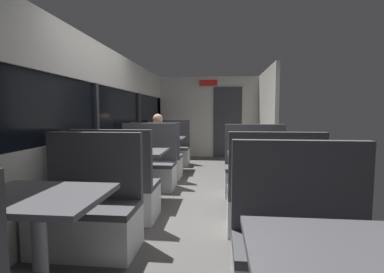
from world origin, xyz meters
The scene contains 17 objects.
ground_plane centered at (0.00, 0.00, -0.01)m, with size 3.30×9.20×0.02m, color #514F4C.
carriage_window_panel_left centered at (-1.45, 0.00, 1.11)m, with size 0.09×8.48×2.30m.
carriage_end_bulkhead centered at (0.06, 4.19, 1.14)m, with size 2.90×0.11×2.30m.
carriage_aisle_panel_right centered at (1.45, 3.00, 1.15)m, with size 0.08×2.40×2.30m, color beige.
dining_table_near_window centered at (-0.89, -2.09, 0.64)m, with size 0.90×0.70×0.74m.
bench_near_window_facing_entry centered at (-0.89, -1.39, 0.33)m, with size 0.95×0.50×1.10m.
dining_table_mid_window centered at (-0.89, 0.05, 0.64)m, with size 0.90×0.70×0.74m.
bench_mid_window_facing_end centered at (-0.89, -0.65, 0.33)m, with size 0.95×0.50×1.10m.
bench_mid_window_facing_entry centered at (-0.89, 0.75, 0.33)m, with size 0.95×0.50×1.10m.
dining_table_far_window centered at (-0.89, 2.18, 0.64)m, with size 0.90×0.70×0.74m.
bench_far_window_facing_end centered at (-0.89, 1.48, 0.33)m, with size 0.95×0.50×1.10m.
bench_far_window_facing_entry centered at (-0.89, 2.88, 0.33)m, with size 0.95×0.50×1.10m.
bench_front_aisle_facing_entry centered at (0.89, -1.99, 0.33)m, with size 0.95×0.50×1.10m.
dining_table_rear_aisle centered at (0.89, -0.15, 0.64)m, with size 0.90×0.70×0.74m.
bench_rear_aisle_facing_end centered at (0.89, -0.85, 0.33)m, with size 0.95×0.50×1.10m.
bench_rear_aisle_facing_entry centered at (0.89, 0.55, 0.33)m, with size 0.95×0.50×1.10m.
seated_passenger centered at (-0.89, 1.56, 0.54)m, with size 0.47×0.55×1.26m.
Camera 1 is at (0.33, -3.80, 1.30)m, focal length 25.86 mm.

